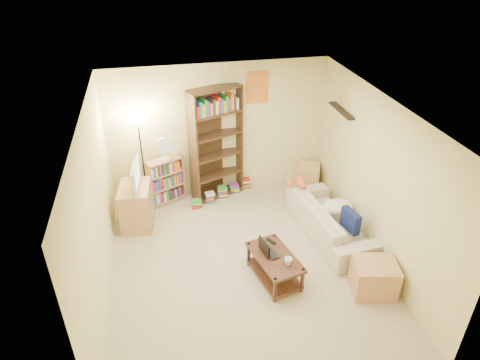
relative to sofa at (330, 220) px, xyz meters
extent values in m
plane|color=#BDAF8E|center=(-1.55, -0.44, -0.28)|extent=(4.50, 4.50, 0.00)
cube|color=#FAE6A8|center=(-1.55, 1.81, 0.97)|extent=(4.00, 0.04, 2.50)
cube|color=#FAE6A8|center=(-1.55, -2.69, 0.97)|extent=(4.00, 0.04, 2.50)
cube|color=#FAE6A8|center=(-3.55, -0.44, 0.97)|extent=(0.04, 4.50, 2.50)
cube|color=#FAE6A8|center=(0.45, -0.44, 0.97)|extent=(0.04, 4.50, 2.50)
cube|color=white|center=(-1.55, -0.44, 2.22)|extent=(4.00, 4.50, 0.04)
cube|color=red|center=(-0.83, 1.80, 1.74)|extent=(0.40, 0.02, 0.58)
cube|color=black|center=(0.37, 0.86, 1.57)|extent=(0.12, 0.80, 0.03)
imported|color=beige|center=(0.00, 0.00, 0.00)|extent=(2.11, 1.17, 0.57)
cube|color=#121C50|center=(0.14, -0.41, 0.26)|extent=(0.19, 0.39, 0.34)
ellipsoid|color=silver|center=(0.13, 0.06, 0.20)|extent=(0.52, 0.37, 0.22)
ellipsoid|color=orange|center=(-0.29, 0.72, 0.36)|extent=(0.37, 0.20, 0.15)
sphere|color=orange|center=(-0.50, 0.70, 0.38)|extent=(0.12, 0.12, 0.12)
cube|color=#44231A|center=(-1.19, -0.82, 0.11)|extent=(0.71, 1.02, 0.04)
cube|color=#44231A|center=(-1.19, -0.82, -0.20)|extent=(0.67, 0.97, 0.03)
cube|color=#44231A|center=(-1.31, -1.27, -0.08)|extent=(0.04, 0.04, 0.41)
cube|color=#44231A|center=(-0.89, -1.17, -0.08)|extent=(0.04, 0.04, 0.41)
cube|color=#44231A|center=(-1.50, -0.47, -0.08)|extent=(0.04, 0.04, 0.41)
cube|color=#44231A|center=(-1.07, -0.37, -0.08)|extent=(0.04, 0.04, 0.41)
imported|color=black|center=(-1.20, -0.71, 0.14)|extent=(0.50, 0.46, 0.03)
cube|color=white|center=(-1.33, -0.74, 0.25)|extent=(0.08, 0.30, 0.21)
imported|color=white|center=(-1.06, -1.02, 0.18)|extent=(0.21, 0.21, 0.10)
cube|color=black|center=(-1.16, -0.50, 0.14)|extent=(0.13, 0.17, 0.02)
cube|color=tan|center=(-3.13, 0.95, 0.09)|extent=(0.58, 0.75, 0.75)
imported|color=black|center=(-3.13, 0.95, 0.68)|extent=(0.75, 0.25, 0.42)
cube|color=#3E2A18|center=(-1.62, 1.61, 0.78)|extent=(1.01, 0.65, 2.13)
cube|color=tan|center=(-2.60, 1.61, 0.15)|extent=(0.74, 0.53, 0.88)
cylinder|color=white|center=(-2.55, 1.59, 0.61)|extent=(0.18, 0.18, 0.04)
cylinder|color=white|center=(-2.55, 1.59, 0.71)|extent=(0.02, 0.02, 0.18)
cylinder|color=white|center=(-2.55, 1.56, 0.87)|extent=(0.31, 0.06, 0.31)
cylinder|color=black|center=(-2.95, 1.54, -0.27)|extent=(0.25, 0.25, 0.03)
cylinder|color=black|center=(-2.95, 1.54, 0.51)|extent=(0.03, 0.03, 1.58)
cone|color=#FFF6C6|center=(-2.95, 1.54, 1.34)|extent=(0.28, 0.28, 0.12)
cube|color=tan|center=(0.17, 1.52, -0.04)|extent=(0.55, 0.55, 0.48)
cube|color=tan|center=(0.10, -1.36, -0.04)|extent=(0.68, 0.60, 0.49)
cube|color=red|center=(-2.07, 1.27, -0.21)|extent=(0.18, 0.14, 0.16)
cube|color=#1966B2|center=(-1.81, 1.39, -0.19)|extent=(0.18, 0.14, 0.19)
cube|color=gold|center=(-1.55, 1.51, -0.17)|extent=(0.18, 0.14, 0.23)
cube|color=#268C33|center=(-1.29, 1.63, -0.20)|extent=(0.18, 0.14, 0.17)
cube|color=#7F338C|center=(-1.03, 1.75, -0.18)|extent=(0.18, 0.14, 0.21)
camera|label=1|loc=(-2.66, -5.31, 4.17)|focal=32.00mm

